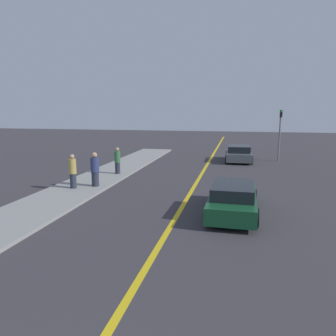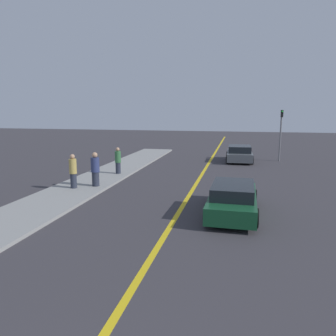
{
  "view_description": "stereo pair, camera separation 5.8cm",
  "coord_description": "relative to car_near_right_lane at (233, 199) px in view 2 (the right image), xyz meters",
  "views": [
    {
      "loc": [
        2.21,
        -1.27,
        4.02
      ],
      "look_at": [
        -0.57,
        11.56,
        1.65
      ],
      "focal_mm": 35.0,
      "sensor_mm": 36.0,
      "label": 1
    },
    {
      "loc": [
        2.27,
        -1.26,
        4.02
      ],
      "look_at": [
        -0.57,
        11.56,
        1.65
      ],
      "focal_mm": 35.0,
      "sensor_mm": 36.0,
      "label": 2
    }
  ],
  "objects": [
    {
      "name": "sidewalk_left",
      "position": [
        -7.75,
        3.79,
        -0.55
      ],
      "size": [
        2.84,
        30.0,
        0.12
      ],
      "color": "gray",
      "rests_on": "ground_plane"
    },
    {
      "name": "car_near_right_lane",
      "position": [
        0.0,
        0.0,
        0.0
      ],
      "size": [
        1.94,
        4.43,
        1.24
      ],
      "rotation": [
        0.0,
        0.0,
        -0.02
      ],
      "color": "#144728",
      "rests_on": "ground_plane"
    },
    {
      "name": "pedestrian_mid_group",
      "position": [
        -7.88,
        2.13,
        0.37
      ],
      "size": [
        0.37,
        0.37,
        1.71
      ],
      "color": "#282D3D",
      "rests_on": "sidewalk_left"
    },
    {
      "name": "car_ahead_center",
      "position": [
        0.17,
        13.35,
        -0.01
      ],
      "size": [
        2.1,
        3.95,
        1.25
      ],
      "rotation": [
        0.0,
        0.0,
        0.03
      ],
      "color": "#4C5156",
      "rests_on": "ground_plane"
    },
    {
      "name": "traffic_light",
      "position": [
        3.23,
        14.26,
        1.83
      ],
      "size": [
        0.18,
        0.4,
        3.96
      ],
      "color": "slate",
      "rests_on": "ground_plane"
    },
    {
      "name": "pedestrian_by_sign",
      "position": [
        -7.06,
        6.16,
        0.31
      ],
      "size": [
        0.36,
        0.36,
        1.61
      ],
      "color": "#282D3D",
      "rests_on": "sidewalk_left"
    },
    {
      "name": "pedestrian_far_standing",
      "position": [
        -6.99,
        2.77,
        0.38
      ],
      "size": [
        0.43,
        0.43,
        1.75
      ],
      "color": "#282D3D",
      "rests_on": "sidewalk_left"
    },
    {
      "name": "road_center_line",
      "position": [
        -2.07,
        6.79,
        -0.61
      ],
      "size": [
        0.2,
        60.0,
        0.01
      ],
      "color": "gold",
      "rests_on": "ground_plane"
    }
  ]
}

